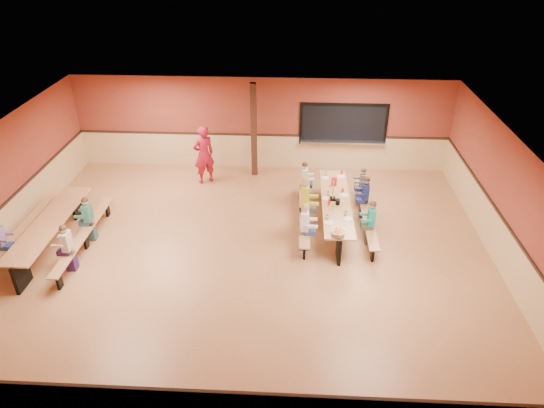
{
  "coord_description": "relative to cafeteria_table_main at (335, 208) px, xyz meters",
  "views": [
    {
      "loc": [
        1.12,
        -9.66,
        7.11
      ],
      "look_at": [
        0.57,
        0.52,
        1.15
      ],
      "focal_mm": 32.0,
      "sensor_mm": 36.0,
      "label": 1
    }
  ],
  "objects": [
    {
      "name": "seated_child_green_sec",
      "position": [
        -6.28,
        -1.03,
        0.08
      ],
      "size": [
        0.37,
        0.3,
        1.21
      ],
      "primitive_type": null,
      "color": "#2D6B57",
      "rests_on": "ground"
    },
    {
      "name": "punch_pitcher",
      "position": [
        -0.01,
        0.89,
        0.32
      ],
      "size": [
        0.16,
        0.16,
        0.22
      ],
      "primitive_type": "cylinder",
      "color": "red",
      "rests_on": "cafeteria_table_main"
    },
    {
      "name": "seated_child_char_right",
      "position": [
        0.83,
        1.18,
        0.03
      ],
      "size": [
        0.33,
        0.27,
        1.12
      ],
      "primitive_type": null,
      "color": "#4F585B",
      "rests_on": "ground"
    },
    {
      "name": "seated_child_tan_sec",
      "position": [
        -6.28,
        -2.29,
        0.08
      ],
      "size": [
        0.37,
        0.3,
        1.21
      ],
      "primitive_type": null,
      "color": "#C2A998",
      "rests_on": "ground"
    },
    {
      "name": "cafeteria_table_second",
      "position": [
        -7.11,
        -1.42,
        0.0
      ],
      "size": [
        1.91,
        3.7,
        0.74
      ],
      "color": "#B47547",
      "rests_on": "ground"
    },
    {
      "name": "kitchen_pass_through",
      "position": [
        0.39,
        3.48,
        0.96
      ],
      "size": [
        2.78,
        0.28,
        1.38
      ],
      "color": "black",
      "rests_on": "ground"
    },
    {
      "name": "structural_post",
      "position": [
        -2.41,
        2.92,
        0.97
      ],
      "size": [
        0.18,
        0.18,
        3.0
      ],
      "primitive_type": "cube",
      "color": "black",
      "rests_on": "ground"
    },
    {
      "name": "napkin_dispenser",
      "position": [
        0.03,
        -0.16,
        0.28
      ],
      "size": [
        0.1,
        0.14,
        0.13
      ],
      "primitive_type": "cube",
      "color": "black",
      "rests_on": "cafeteria_table_main"
    },
    {
      "name": "room_envelope",
      "position": [
        -2.21,
        -1.48,
        0.16
      ],
      "size": [
        12.04,
        10.04,
        3.02
      ],
      "color": "brown",
      "rests_on": "ground"
    },
    {
      "name": "condiment_mustard",
      "position": [
        -0.09,
        -0.37,
        0.3
      ],
      "size": [
        0.06,
        0.06,
        0.17
      ],
      "primitive_type": "cylinder",
      "color": "yellow",
      "rests_on": "cafeteria_table_main"
    },
    {
      "name": "table_paddle",
      "position": [
        -0.09,
        0.05,
        0.35
      ],
      "size": [
        0.16,
        0.16,
        0.56
      ],
      "color": "black",
      "rests_on": "cafeteria_table_main"
    },
    {
      "name": "seated_child_grey_left",
      "position": [
        -0.83,
        1.31,
        0.07
      ],
      "size": [
        0.36,
        0.3,
        1.2
      ],
      "primitive_type": null,
      "color": "silver",
      "rests_on": "ground"
    },
    {
      "name": "seated_child_purple_sec",
      "position": [
        -7.93,
        -2.16,
        0.06
      ],
      "size": [
        0.35,
        0.29,
        1.18
      ],
      "primitive_type": null,
      "color": "#8B6399",
      "rests_on": "ground"
    },
    {
      "name": "standing_woman",
      "position": [
        -3.91,
        2.3,
        0.41
      ],
      "size": [
        0.81,
        0.76,
        1.86
      ],
      "primitive_type": "imported",
      "rotation": [
        0.0,
        0.0,
        3.76
      ],
      "color": "#A61329",
      "rests_on": "ground"
    },
    {
      "name": "place_settings",
      "position": [
        0.0,
        -0.0,
        0.27
      ],
      "size": [
        0.65,
        3.3,
        0.11
      ],
      "primitive_type": null,
      "color": "beige",
      "rests_on": "cafeteria_table_main"
    },
    {
      "name": "chip_bowl",
      "position": [
        -0.06,
        -1.65,
        0.29
      ],
      "size": [
        0.32,
        0.32,
        0.15
      ],
      "primitive_type": null,
      "color": "orange",
      "rests_on": "cafeteria_table_main"
    },
    {
      "name": "seated_adult_yellow",
      "position": [
        -0.83,
        -0.02,
        0.18
      ],
      "size": [
        0.47,
        0.39,
        1.42
      ],
      "primitive_type": null,
      "color": "gold",
      "rests_on": "ground"
    },
    {
      "name": "condiment_ketchup",
      "position": [
        -0.2,
        -0.22,
        0.3
      ],
      "size": [
        0.06,
        0.06,
        0.17
      ],
      "primitive_type": "cylinder",
      "color": "#B2140F",
      "rests_on": "cafeteria_table_main"
    },
    {
      "name": "seated_child_teal_right",
      "position": [
        0.83,
        -0.83,
        0.07
      ],
      "size": [
        0.37,
        0.3,
        1.2
      ],
      "primitive_type": null,
      "color": "#1A8675",
      "rests_on": "ground"
    },
    {
      "name": "seated_child_navy_right",
      "position": [
        0.83,
        0.48,
        0.07
      ],
      "size": [
        0.36,
        0.3,
        1.2
      ],
      "primitive_type": null,
      "color": "navy",
      "rests_on": "ground"
    },
    {
      "name": "ground",
      "position": [
        -2.21,
        -1.48,
        -0.53
      ],
      "size": [
        12.0,
        12.0,
        0.0
      ],
      "primitive_type": "plane",
      "color": "#A1643D",
      "rests_on": "ground"
    },
    {
      "name": "cafeteria_table_main",
      "position": [
        0.0,
        0.0,
        0.0
      ],
      "size": [
        1.91,
        3.7,
        0.74
      ],
      "color": "#B47547",
      "rests_on": "ground"
    },
    {
      "name": "seated_child_white_left",
      "position": [
        -0.83,
        -1.15,
        0.11
      ],
      "size": [
        0.4,
        0.32,
        1.27
      ],
      "primitive_type": null,
      "color": "white",
      "rests_on": "ground"
    }
  ]
}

